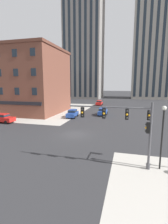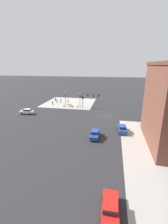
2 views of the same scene
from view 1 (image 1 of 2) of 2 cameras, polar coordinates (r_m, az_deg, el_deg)
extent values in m
plane|color=#2D2D30|center=(24.13, -3.13, -7.67)|extent=(320.00, 320.00, 0.00)
cube|color=#B7B2A8|center=(50.45, -17.93, 0.94)|extent=(32.00, 32.00, 0.02)
cylinder|color=#4C4C51|center=(15.83, 21.07, -16.91)|extent=(0.32, 0.32, 0.50)
cylinder|color=#4C4C51|center=(14.89, 21.67, -7.86)|extent=(0.20, 0.20, 5.71)
cylinder|color=#4C4C51|center=(14.35, 8.41, 1.69)|extent=(6.93, 0.12, 0.12)
cylinder|color=#4C4C51|center=(15.32, 21.75, 0.46)|extent=(0.11, 1.80, 0.11)
cube|color=black|center=(14.35, 14.47, -0.74)|extent=(0.28, 0.28, 0.90)
sphere|color=#282828|center=(14.15, 14.51, 0.26)|extent=(0.18, 0.18, 0.18)
sphere|color=orange|center=(14.19, 14.46, -0.85)|extent=(0.18, 0.18, 0.18)
sphere|color=#282828|center=(14.24, 14.42, -1.96)|extent=(0.18, 0.18, 0.18)
cube|color=black|center=(14.48, 6.84, -0.41)|extent=(0.28, 0.28, 0.90)
sphere|color=#282828|center=(14.28, 6.78, 0.59)|extent=(0.18, 0.18, 0.18)
sphere|color=orange|center=(14.33, 6.75, -0.52)|extent=(0.18, 0.18, 0.18)
sphere|color=#282828|center=(14.38, 6.73, -1.62)|extent=(0.18, 0.18, 0.18)
cube|color=black|center=(14.87, -0.52, -0.09)|extent=(0.28, 0.28, 0.90)
sphere|color=#282828|center=(14.67, -0.68, 0.89)|extent=(0.18, 0.18, 0.18)
sphere|color=orange|center=(14.71, -0.68, -0.19)|extent=(0.18, 0.18, 0.18)
sphere|color=#282828|center=(14.76, -0.68, -1.26)|extent=(0.18, 0.18, 0.18)
cube|color=black|center=(14.67, 21.07, -5.06)|extent=(0.28, 0.28, 0.90)
sphere|color=#282828|center=(14.58, 20.51, -3.97)|extent=(0.18, 0.18, 0.18)
sphere|color=orange|center=(14.65, 20.44, -5.04)|extent=(0.18, 0.18, 0.18)
sphere|color=#282828|center=(14.72, 20.38, -6.10)|extent=(0.18, 0.18, 0.18)
cube|color=black|center=(16.19, 21.30, -1.03)|extent=(0.28, 0.28, 0.90)
sphere|color=#282828|center=(15.99, 21.42, -0.14)|extent=(0.18, 0.18, 0.18)
sphere|color=orange|center=(16.03, 21.36, -1.13)|extent=(0.18, 0.18, 0.18)
sphere|color=#282828|center=(16.08, 21.30, -2.11)|extent=(0.18, 0.18, 0.18)
cylinder|color=black|center=(15.40, 25.05, -8.79)|extent=(0.14, 0.14, 5.06)
sphere|color=white|center=(14.81, 25.79, 1.24)|extent=(0.36, 0.36, 0.36)
cube|color=red|center=(34.59, -25.96, -2.16)|extent=(4.47, 1.94, 0.76)
cube|color=red|center=(34.57, -26.22, -1.04)|extent=(2.17, 1.58, 0.60)
cube|color=#232D38|center=(34.57, -26.22, -1.04)|extent=(2.26, 1.62, 0.40)
cylinder|color=black|center=(34.37, -23.30, -2.69)|extent=(0.65, 0.25, 0.64)
cylinder|color=black|center=(33.15, -25.17, -3.25)|extent=(0.65, 0.25, 0.64)
cylinder|color=black|center=(36.18, -26.59, -2.34)|extent=(0.65, 0.25, 0.64)
cube|color=#23479E|center=(38.84, 6.42, -0.06)|extent=(1.82, 4.42, 0.76)
cube|color=#23479E|center=(38.58, 6.41, 0.90)|extent=(1.52, 2.13, 0.60)
cube|color=#232D38|center=(38.58, 6.41, 0.90)|extent=(1.56, 2.22, 0.40)
cylinder|color=black|center=(40.35, 5.49, -0.23)|extent=(0.23, 0.64, 0.64)
cylinder|color=black|center=(40.14, 7.85, -0.33)|extent=(0.23, 0.64, 0.64)
cylinder|color=black|center=(37.69, 4.87, -0.92)|extent=(0.23, 0.64, 0.64)
cylinder|color=black|center=(37.47, 7.39, -1.03)|extent=(0.23, 0.64, 0.64)
cube|color=#23479E|center=(36.18, -3.97, -0.73)|extent=(2.04, 4.50, 0.76)
cube|color=#23479E|center=(36.21, -3.92, 0.37)|extent=(1.63, 2.20, 0.60)
cube|color=#232D38|center=(36.21, -3.92, 0.37)|extent=(1.67, 2.29, 0.40)
cylinder|color=black|center=(34.75, -3.22, -1.79)|extent=(0.26, 0.65, 0.64)
cylinder|color=black|center=(35.19, -5.86, -1.68)|extent=(0.26, 0.65, 0.64)
cylinder|color=black|center=(37.35, -2.18, -0.99)|extent=(0.26, 0.65, 0.64)
cylinder|color=black|center=(37.76, -4.65, -0.89)|extent=(0.26, 0.65, 0.64)
cube|color=red|center=(56.53, 5.23, 2.96)|extent=(1.80, 4.41, 0.76)
cube|color=red|center=(56.60, 5.27, 3.66)|extent=(1.51, 2.12, 0.60)
cube|color=#232D38|center=(56.60, 5.27, 3.66)|extent=(1.55, 2.21, 0.40)
cylinder|color=black|center=(55.11, 5.86, 2.38)|extent=(0.23, 0.64, 0.64)
cylinder|color=black|center=(55.38, 4.15, 2.44)|extent=(0.23, 0.64, 0.64)
cylinder|color=black|center=(57.79, 6.26, 2.70)|extent=(0.23, 0.64, 0.64)
cylinder|color=black|center=(58.05, 4.63, 2.76)|extent=(0.23, 0.64, 0.64)
cube|color=brown|center=(46.04, -20.27, 9.50)|extent=(20.24, 15.77, 15.14)
cube|color=brown|center=(46.78, -20.86, 19.17)|extent=(20.65, 16.08, 0.60)
cube|color=black|center=(39.92, -26.48, 2.90)|extent=(19.23, 0.24, 0.70)
cube|color=#1E2833|center=(39.81, -26.67, 6.43)|extent=(1.10, 0.08, 1.50)
cube|color=#1E2833|center=(37.27, -21.96, 6.61)|extent=(1.10, 0.08, 1.50)
cube|color=#1E2833|center=(35.00, -16.60, 6.76)|extent=(1.10, 0.08, 1.50)
cube|color=#1E2833|center=(37.31, -22.33, 12.42)|extent=(1.10, 0.08, 1.50)
cube|color=#1E2833|center=(35.05, -16.90, 12.94)|extent=(1.10, 0.08, 1.50)
cube|color=#1E2833|center=(37.74, -22.71, 18.15)|extent=(1.10, 0.08, 1.50)
cube|color=#1E2833|center=(35.50, -17.21, 19.04)|extent=(1.10, 0.08, 1.50)
cube|color=#9E998E|center=(93.91, 22.16, 23.54)|extent=(16.56, 15.22, 61.84)
cube|color=#1E2833|center=(86.07, 17.82, 25.14)|extent=(1.20, 0.10, 59.36)
cube|color=#1E2833|center=(86.20, 19.84, 25.02)|extent=(1.20, 0.10, 59.36)
cube|color=#1E2833|center=(86.43, 21.85, 24.86)|extent=(1.20, 0.10, 59.36)
cube|color=#1E2833|center=(86.74, 23.84, 24.68)|extent=(1.20, 0.10, 59.36)
cube|color=#1E2833|center=(87.13, 25.81, 24.48)|extent=(1.20, 0.10, 59.36)
cube|color=gray|center=(89.36, 0.11, 22.56)|extent=(17.68, 15.56, 54.56)
cube|color=#1E2833|center=(84.38, -6.79, 23.28)|extent=(1.20, 0.10, 52.37)
cube|color=#1E2833|center=(83.53, -5.03, 23.45)|extent=(1.20, 0.10, 52.37)
cube|color=#1E2833|center=(82.74, -3.24, 23.61)|extent=(1.20, 0.10, 52.37)
cube|color=#1E2833|center=(82.02, -1.40, 23.74)|extent=(1.20, 0.10, 52.37)
cube|color=#1E2833|center=(81.38, 0.46, 23.86)|extent=(1.20, 0.10, 52.37)
cube|color=#1E2833|center=(80.81, 2.36, 23.96)|extent=(1.20, 0.10, 52.37)
cube|color=#1E2833|center=(80.32, 4.29, 24.03)|extent=(1.20, 0.10, 52.37)
camera|label=2|loc=(69.37, 7.58, 16.12)|focal=24.83mm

